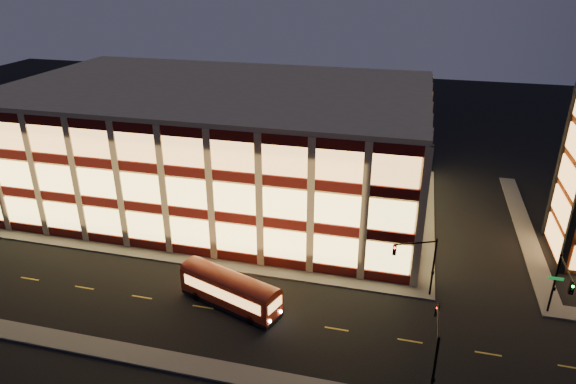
# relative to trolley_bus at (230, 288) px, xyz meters

# --- Properties ---
(ground) EXTENTS (200.00, 200.00, 0.00)m
(ground) POSITION_rel_trolley_bus_xyz_m (-6.31, 5.11, -1.81)
(ground) COLOR black
(ground) RESTS_ON ground
(sidewalk_office_south) EXTENTS (54.00, 2.00, 0.15)m
(sidewalk_office_south) POSITION_rel_trolley_bus_xyz_m (-9.31, 6.11, -1.74)
(sidewalk_office_south) COLOR #514F4C
(sidewalk_office_south) RESTS_ON ground
(sidewalk_office_east) EXTENTS (2.00, 30.00, 0.15)m
(sidewalk_office_east) POSITION_rel_trolley_bus_xyz_m (16.69, 22.11, -1.74)
(sidewalk_office_east) COLOR #514F4C
(sidewalk_office_east) RESTS_ON ground
(sidewalk_tower_west) EXTENTS (2.00, 30.00, 0.15)m
(sidewalk_tower_west) POSITION_rel_trolley_bus_xyz_m (27.69, 22.11, -1.74)
(sidewalk_tower_west) COLOR #514F4C
(sidewalk_tower_west) RESTS_ON ground
(sidewalk_near) EXTENTS (100.00, 2.00, 0.15)m
(sidewalk_near) POSITION_rel_trolley_bus_xyz_m (-6.31, -7.89, -1.74)
(sidewalk_near) COLOR #514F4C
(sidewalk_near) RESTS_ON ground
(office_building) EXTENTS (50.45, 30.45, 14.50)m
(office_building) POSITION_rel_trolley_bus_xyz_m (-9.22, 22.03, 5.43)
(office_building) COLOR tan
(office_building) RESTS_ON ground
(traffic_signal_far) EXTENTS (3.79, 1.87, 6.00)m
(traffic_signal_far) POSITION_rel_trolley_bus_xyz_m (15.90, 5.35, 2.30)
(traffic_signal_far) COLOR black
(traffic_signal_far) RESTS_ON ground
(traffic_signal_right) EXTENTS (1.20, 4.37, 6.00)m
(traffic_signal_right) POSITION_rel_trolley_bus_xyz_m (27.19, 4.49, 2.29)
(traffic_signal_right) COLOR black
(traffic_signal_right) RESTS_ON ground
(traffic_signal_near) EXTENTS (0.32, 4.45, 6.00)m
(traffic_signal_near) POSITION_rel_trolley_bus_xyz_m (17.19, -5.92, 2.31)
(traffic_signal_near) COLOR black
(traffic_signal_near) RESTS_ON ground
(trolley_bus) EXTENTS (9.91, 5.50, 3.27)m
(trolley_bus) POSITION_rel_trolley_bus_xyz_m (0.00, 0.00, 0.00)
(trolley_bus) COLOR maroon
(trolley_bus) RESTS_ON ground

